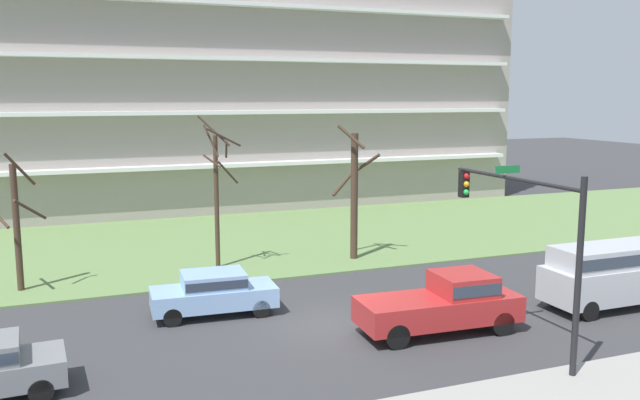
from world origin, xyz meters
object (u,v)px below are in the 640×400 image
object	(u,v)px
tree_center	(354,192)
van_silver_center_right	(612,271)
tree_far_left	(16,223)
pickup_red_near_right	(445,302)
tree_left	(217,190)
traffic_signal_mast	(528,226)
sedan_blue_near_left	(214,291)

from	to	relation	value
tree_center	van_silver_center_right	size ratio (longest dim) A/B	1.24
tree_far_left	tree_center	distance (m)	14.62
tree_center	van_silver_center_right	distance (m)	11.85
van_silver_center_right	pickup_red_near_right	bearing A→B (deg)	179.84
tree_far_left	tree_center	xyz separation A→B (m)	(14.62, 0.12, 0.46)
tree_left	traffic_signal_mast	xyz separation A→B (m)	(6.43, -13.14, 0.34)
tree_left	van_silver_center_right	distance (m)	16.44
pickup_red_near_right	sedan_blue_near_left	bearing A→B (deg)	149.05
tree_far_left	traffic_signal_mast	distance (m)	19.23
sedan_blue_near_left	pickup_red_near_right	size ratio (longest dim) A/B	0.82
van_silver_center_right	pickup_red_near_right	size ratio (longest dim) A/B	0.95
tree_left	traffic_signal_mast	bearing A→B (deg)	-63.90
traffic_signal_mast	tree_left	bearing A→B (deg)	116.10
van_silver_center_right	pickup_red_near_right	world-z (taller)	van_silver_center_right
van_silver_center_right	traffic_signal_mast	distance (m)	6.83
tree_left	tree_center	bearing A→B (deg)	-5.10
tree_far_left	van_silver_center_right	xyz separation A→B (m)	(20.48, -10.01, -1.42)
tree_far_left	traffic_signal_mast	bearing A→B (deg)	-40.38
tree_left	van_silver_center_right	xyz separation A→B (m)	(12.29, -10.70, -2.22)
tree_far_left	tree_center	size ratio (longest dim) A/B	0.88
tree_far_left	sedan_blue_near_left	world-z (taller)	tree_far_left
tree_far_left	sedan_blue_near_left	xyz separation A→B (m)	(6.61, -5.51, -1.95)
sedan_blue_near_left	pickup_red_near_right	world-z (taller)	pickup_red_near_right
sedan_blue_near_left	traffic_signal_mast	xyz separation A→B (m)	(8.02, -6.93, 3.08)
van_silver_center_right	pickup_red_near_right	xyz separation A→B (m)	(-7.12, -0.01, -0.38)
tree_left	tree_center	size ratio (longest dim) A/B	1.07
tree_left	van_silver_center_right	world-z (taller)	tree_left
traffic_signal_mast	tree_far_left	bearing A→B (deg)	139.62
tree_center	van_silver_center_right	bearing A→B (deg)	-59.94
pickup_red_near_right	traffic_signal_mast	bearing A→B (deg)	-59.65
tree_center	tree_left	bearing A→B (deg)	174.90
tree_center	sedan_blue_near_left	xyz separation A→B (m)	(-8.01, -5.63, -2.40)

